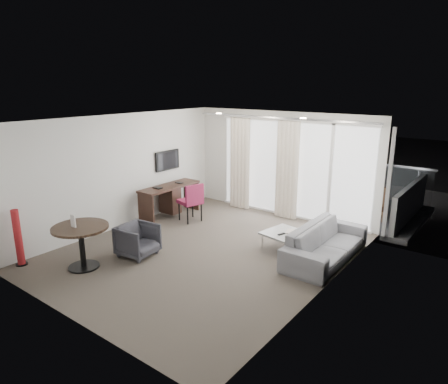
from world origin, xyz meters
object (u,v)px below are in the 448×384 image
Objects in this scene: desk_chair at (190,202)px; coffee_table at (285,241)px; rattan_chair_a at (342,200)px; red_lamp at (18,238)px; sofa at (326,243)px; desk at (170,201)px; round_table at (82,247)px; rattan_chair_b at (375,204)px; tub_armchair at (138,240)px.

desk_chair reaches higher than coffee_table.
coffee_table is at bearing 13.02° from desk_chair.
coffee_table is 0.90× the size of rattan_chair_a.
sofa is (4.39, 3.65, -0.21)m from red_lamp.
coffee_table is at bearing -79.24° from rattan_chair_a.
desk is 4.15m from sofa.
desk_chair is 0.96× the size of round_table.
desk is 3.68m from red_lamp.
rattan_chair_b reaches higher than coffee_table.
desk_chair is 4.56m from rattan_chair_b.
tub_armchair is at bearing -102.20° from rattan_chair_a.
rattan_chair_b is (0.01, 2.95, 0.05)m from sofa.
desk_chair reaches higher than sofa.
sofa is 2.95m from rattan_chair_b.
tub_armchair is 0.31× the size of sofa.
desk_chair is 2.21m from tub_armchair.
desk is at bearing 23.33° from tub_armchair.
red_lamp is 1.56× the size of tub_armchair.
rattan_chair_b is at bearing 74.14° from coffee_table.
sofa is (2.98, 2.05, 0.01)m from tub_armchair.
rattan_chair_a is (2.29, 4.66, 0.12)m from tub_armchair.
desk is at bearing 86.31° from red_lamp.
desk is at bearing 89.65° from sofa.
rattan_chair_a reaches higher than rattan_chair_b.
desk_chair reaches higher than desk.
sofa is (3.53, -0.08, -0.15)m from desk_chair.
round_table is at bearing -134.93° from rattan_chair_b.
rattan_chair_a is (3.69, 6.25, -0.10)m from red_lamp.
desk_chair is 3.79m from rattan_chair_a.
tub_armchair is at bearing -60.71° from desk.
red_lamp is at bearing 129.77° from sofa.
round_table is 1.15× the size of rattan_chair_a.
round_table is 0.45× the size of sofa.
rattan_chair_a is (0.15, 2.66, 0.26)m from coffee_table.
desk_chair is 1.10× the size of rattan_chair_a.
rattan_chair_b is at bearing 56.32° from red_lamp.
sofa is 2.57× the size of rattan_chair_a.
red_lamp is 7.93m from rattan_chair_b.
round_table is 1.20m from red_lamp.
coffee_table is at bearing 49.49° from round_table.
rattan_chair_b is at bearing 55.11° from desk_chair.
desk_chair is 2.70m from coffee_table.
rattan_chair_b is at bearing 40.27° from rattan_chair_a.
tub_armchair is at bearing -137.04° from coffee_table.
desk is 2.18× the size of coffee_table.
rattan_chair_a is at bearing -169.10° from rattan_chair_b.
round_table is at bearing 131.86° from sofa.
desk_chair is at bearing 5.16° from desk.
red_lamp is at bearing -134.63° from coffee_table.
rattan_chair_a is 0.79m from rattan_chair_b.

